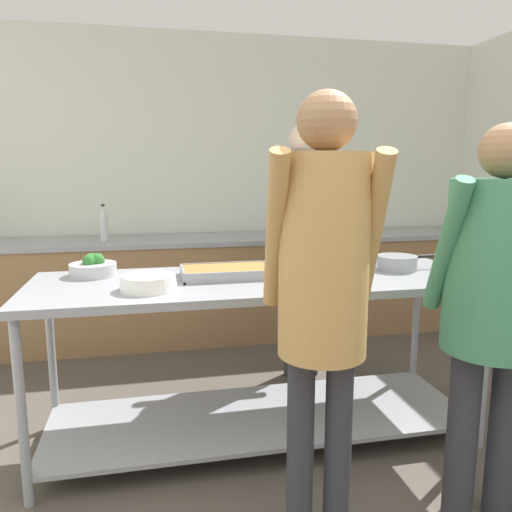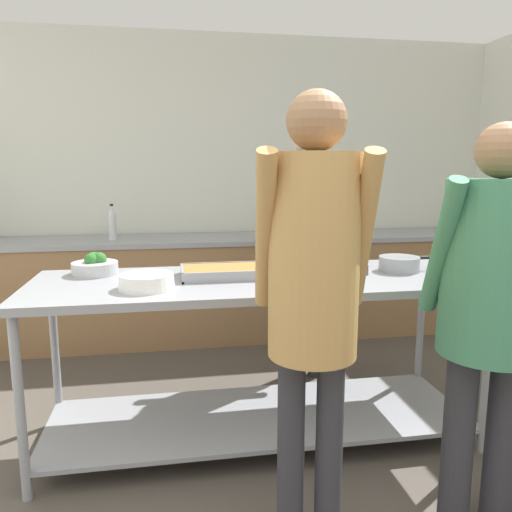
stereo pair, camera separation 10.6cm
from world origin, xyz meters
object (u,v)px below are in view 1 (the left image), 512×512
object	(u,v)px
serving_tray_vegetables	(227,272)
sauce_pan	(397,262)
cook_behind_counter	(303,223)
plate_stack	(149,283)
water_bottle	(104,224)
serving_tray_roast	(315,266)
guest_serving_right	(495,288)
guest_serving_left	(323,277)
broccoli_bowl	(93,267)

from	to	relation	value
serving_tray_vegetables	sauce_pan	xyz separation A→B (m)	(0.97, -0.02, 0.02)
cook_behind_counter	plate_stack	bearing A→B (deg)	-139.00
serving_tray_vegetables	water_bottle	world-z (taller)	water_bottle
serving_tray_roast	sauce_pan	size ratio (longest dim) A/B	1.33
serving_tray_vegetables	guest_serving_right	size ratio (longest dim) A/B	0.29
serving_tray_roast	cook_behind_counter	bearing A→B (deg)	78.70
serving_tray_roast	sauce_pan	bearing A→B (deg)	-9.62
serving_tray_vegetables	guest_serving_left	xyz separation A→B (m)	(0.22, -0.89, 0.16)
broccoli_bowl	guest_serving_left	size ratio (longest dim) A/B	0.14
broccoli_bowl	cook_behind_counter	world-z (taller)	cook_behind_counter
cook_behind_counter	water_bottle	size ratio (longest dim) A/B	5.95
plate_stack	guest_serving_left	distance (m)	0.94
plate_stack	guest_serving_right	world-z (taller)	guest_serving_right
serving_tray_vegetables	serving_tray_roast	distance (m)	0.52
guest_serving_left	guest_serving_right	distance (m)	0.73
guest_serving_right	cook_behind_counter	xyz separation A→B (m)	(-0.30, 1.58, 0.10)
water_bottle	broccoli_bowl	bearing A→B (deg)	-87.69
broccoli_bowl	guest_serving_left	bearing A→B (deg)	-49.81
water_bottle	plate_stack	bearing A→B (deg)	-79.27
serving_tray_roast	guest_serving_right	xyz separation A→B (m)	(0.43, -0.94, 0.07)
water_bottle	serving_tray_roast	bearing A→B (deg)	-51.17
sauce_pan	guest_serving_right	bearing A→B (deg)	-91.98
serving_tray_roast	cook_behind_counter	distance (m)	0.68
broccoli_bowl	sauce_pan	bearing A→B (deg)	-6.93
guest_serving_left	guest_serving_right	bearing A→B (deg)	1.32
serving_tray_vegetables	water_bottle	bearing A→B (deg)	114.77
serving_tray_roast	water_bottle	distance (m)	2.03
guest_serving_left	water_bottle	distance (m)	2.71
guest_serving_right	serving_tray_vegetables	bearing A→B (deg)	137.13
serving_tray_roast	water_bottle	world-z (taller)	water_bottle
broccoli_bowl	serving_tray_vegetables	distance (m)	0.72
serving_tray_roast	serving_tray_vegetables	bearing A→B (deg)	-173.41
serving_tray_vegetables	cook_behind_counter	bearing A→B (deg)	47.65
broccoli_bowl	sauce_pan	xyz separation A→B (m)	(1.67, -0.20, -0.00)
serving_tray_vegetables	guest_serving_left	bearing A→B (deg)	-76.47
broccoli_bowl	guest_serving_right	size ratio (longest dim) A/B	0.15
broccoli_bowl	serving_tray_vegetables	world-z (taller)	broccoli_bowl
guest_serving_left	guest_serving_right	world-z (taller)	guest_serving_left
serving_tray_vegetables	cook_behind_counter	world-z (taller)	cook_behind_counter
broccoli_bowl	plate_stack	size ratio (longest dim) A/B	0.92
sauce_pan	guest_serving_right	xyz separation A→B (m)	(-0.03, -0.86, 0.05)
serving_tray_vegetables	cook_behind_counter	distance (m)	0.97
plate_stack	guest_serving_right	distance (m)	1.51
serving_tray_vegetables	water_bottle	size ratio (longest dim) A/B	1.60
broccoli_bowl	guest_serving_right	xyz separation A→B (m)	(1.64, -1.06, 0.05)
serving_tray_roast	guest_serving_right	distance (m)	1.03
broccoli_bowl	plate_stack	bearing A→B (deg)	-53.34
plate_stack	water_bottle	xyz separation A→B (m)	(-0.35, 1.84, 0.09)
serving_tray_vegetables	serving_tray_roast	xyz separation A→B (m)	(0.51, 0.06, 0.00)
guest_serving_left	serving_tray_vegetables	bearing A→B (deg)	103.53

